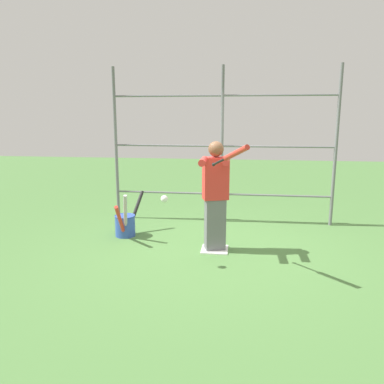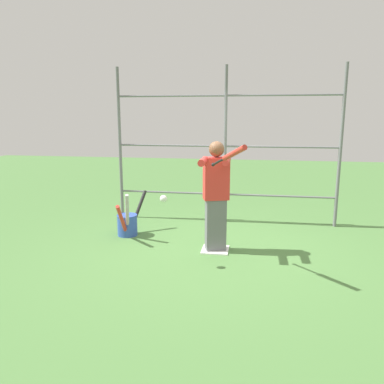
{
  "view_description": "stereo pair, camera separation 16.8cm",
  "coord_description": "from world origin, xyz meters",
  "px_view_note": "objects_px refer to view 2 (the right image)",
  "views": [
    {
      "loc": [
        -0.36,
        5.39,
        2.01
      ],
      "look_at": [
        0.31,
        0.28,
        0.95
      ],
      "focal_mm": 35.0,
      "sensor_mm": 36.0,
      "label": 1
    },
    {
      "loc": [
        -0.53,
        5.36,
        2.01
      ],
      "look_at": [
        0.31,
        0.28,
        0.95
      ],
      "focal_mm": 35.0,
      "sensor_mm": 36.0,
      "label": 2
    }
  ],
  "objects_px": {
    "baseball_bat_swinging": "(231,155)",
    "softball_in_flight": "(163,199)",
    "batter": "(216,193)",
    "bat_bucket": "(128,223)"
  },
  "relations": [
    {
      "from": "baseball_bat_swinging",
      "to": "softball_in_flight",
      "type": "height_order",
      "value": "baseball_bat_swinging"
    },
    {
      "from": "batter",
      "to": "bat_bucket",
      "type": "bearing_deg",
      "value": -17.79
    },
    {
      "from": "batter",
      "to": "baseball_bat_swinging",
      "type": "distance_m",
      "value": 1.11
    },
    {
      "from": "batter",
      "to": "softball_in_flight",
      "type": "bearing_deg",
      "value": 47.39
    },
    {
      "from": "softball_in_flight",
      "to": "bat_bucket",
      "type": "relative_size",
      "value": 0.09
    },
    {
      "from": "baseball_bat_swinging",
      "to": "bat_bucket",
      "type": "relative_size",
      "value": 0.68
    },
    {
      "from": "baseball_bat_swinging",
      "to": "batter",
      "type": "bearing_deg",
      "value": -72.89
    },
    {
      "from": "softball_in_flight",
      "to": "batter",
      "type": "bearing_deg",
      "value": -132.61
    },
    {
      "from": "softball_in_flight",
      "to": "bat_bucket",
      "type": "height_order",
      "value": "softball_in_flight"
    },
    {
      "from": "baseball_bat_swinging",
      "to": "bat_bucket",
      "type": "bearing_deg",
      "value": -36.77
    }
  ]
}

